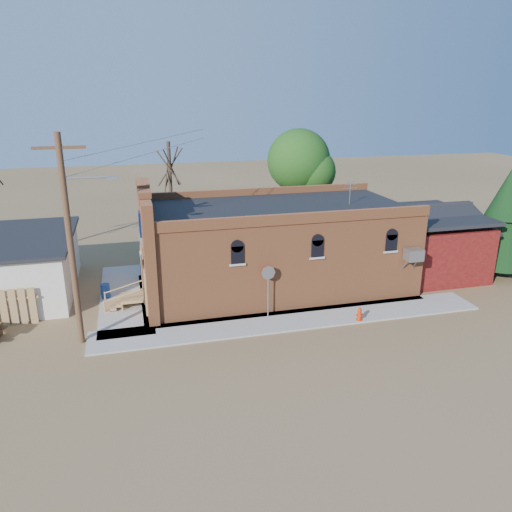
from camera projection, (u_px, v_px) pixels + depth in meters
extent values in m
plane|color=brown|center=(269.00, 333.00, 22.78)|extent=(120.00, 120.00, 0.00)
cube|color=#9E9991|center=(294.00, 320.00, 23.95)|extent=(19.00, 2.20, 0.08)
cube|color=#9E9991|center=(125.00, 296.00, 26.77)|extent=(2.60, 10.00, 0.08)
cube|color=#B06036|center=(276.00, 248.00, 27.62)|extent=(14.00, 7.00, 4.50)
cube|color=black|center=(277.00, 207.00, 26.91)|extent=(13.80, 6.80, 0.12)
cube|color=#B06036|center=(147.00, 246.00, 25.74)|extent=(0.50, 7.40, 5.80)
cube|color=navy|center=(140.00, 232.00, 24.22)|extent=(0.08, 1.10, 1.56)
cube|color=gray|center=(414.00, 255.00, 25.34)|extent=(0.85, 0.65, 0.60)
cube|color=#520E0E|center=(427.00, 247.00, 30.10)|extent=(5.00, 6.00, 3.20)
cylinder|color=#48331D|center=(70.00, 244.00, 20.52)|extent=(0.26, 0.26, 9.00)
cube|color=#48331D|center=(59.00, 148.00, 19.31)|extent=(2.00, 0.12, 0.12)
cylinder|color=gray|center=(86.00, 178.00, 19.90)|extent=(1.80, 0.08, 0.08)
cube|color=gray|center=(112.00, 178.00, 20.15)|extent=(0.45, 0.22, 0.14)
cylinder|color=#423525|center=(171.00, 200.00, 32.85)|extent=(0.24, 0.24, 7.50)
cylinder|color=#423525|center=(298.00, 200.00, 35.66)|extent=(0.28, 0.28, 6.30)
sphere|color=#234C15|center=(299.00, 161.00, 34.79)|extent=(4.40, 4.40, 4.40)
cylinder|color=#423525|center=(498.00, 265.00, 29.99)|extent=(0.30, 0.30, 1.20)
cone|color=black|center=(505.00, 219.00, 29.12)|extent=(3.60, 3.60, 5.50)
cone|color=black|center=(509.00, 192.00, 28.63)|extent=(2.41, 2.41, 3.00)
cylinder|color=red|center=(359.00, 320.00, 23.82)|extent=(0.34, 0.34, 0.05)
cylinder|color=red|center=(359.00, 315.00, 23.74)|extent=(0.23, 0.23, 0.48)
sphere|color=red|center=(360.00, 310.00, 23.66)|extent=(0.19, 0.19, 0.19)
cylinder|color=red|center=(360.00, 316.00, 23.62)|extent=(0.11, 0.12, 0.09)
cylinder|color=red|center=(357.00, 315.00, 23.71)|extent=(0.12, 0.11, 0.09)
cylinder|color=red|center=(362.00, 314.00, 23.77)|extent=(0.12, 0.11, 0.09)
cylinder|color=gray|center=(268.00, 294.00, 23.95)|extent=(0.08, 0.08, 2.34)
cylinder|color=gray|center=(268.00, 273.00, 23.60)|extent=(0.70, 0.07, 0.70)
cylinder|color=#B40A1B|center=(268.00, 273.00, 23.63)|extent=(0.70, 0.07, 0.70)
cylinder|color=navy|center=(105.00, 291.00, 26.44)|extent=(0.59, 0.59, 0.73)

